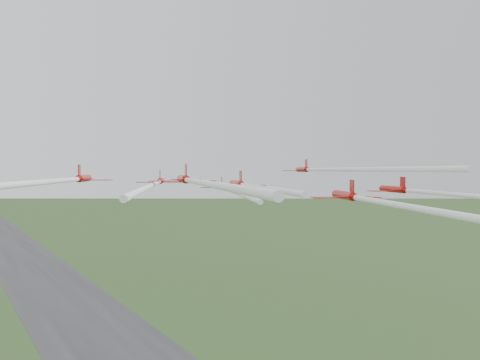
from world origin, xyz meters
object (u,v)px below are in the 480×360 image
jet_row2_right (328,169)px  jet_row4_left (194,181)px  jet_row3_right (443,193)px  jet_row2_left (156,183)px  jet_row3_mid (247,185)px  jet_row3_left (68,180)px  jet_lead (227,189)px  jet_row4_right (390,203)px

jet_row2_right → jet_row4_left: jet_row2_right is taller
jet_row3_right → jet_row2_left: bearing=168.3°
jet_row3_mid → jet_row3_right: jet_row3_mid is taller
jet_row3_mid → jet_row3_left: bearing=-170.3°
jet_row2_left → jet_row4_left: 20.44m
jet_lead → jet_row3_right: jet_row3_right is taller
jet_lead → jet_row4_left: 39.95m
jet_row2_right → jet_row4_right: 27.99m
jet_row2_right → jet_row4_left: 32.63m
jet_row3_mid → jet_row4_left: (-15.06, -14.35, 1.04)m
jet_row4_left → jet_row4_right: (17.90, -11.60, -2.39)m
jet_row2_left → jet_row3_left: 12.84m
jet_row3_left → jet_row4_left: size_ratio=0.94×
jet_row2_left → jet_row3_right: bearing=-9.6°
jet_lead → jet_row3_left: 34.86m
jet_row3_left → jet_row3_mid: 25.09m
jet_row2_left → jet_row4_right: size_ratio=0.95×
jet_row3_right → jet_row3_mid: bearing=164.9°
jet_row4_left → jet_row2_left: bearing=99.3°
jet_row3_left → jet_row4_left: 21.04m
jet_row2_right → jet_row3_right: jet_row2_right is taller
jet_row3_mid → jet_row3_right: (22.47, -16.58, -1.05)m
jet_lead → jet_row2_left: (-18.83, -13.12, 1.54)m
jet_lead → jet_row2_left: jet_row2_left is taller
jet_row2_right → jet_row2_left: bearing=-170.5°
jet_row2_right → jet_row4_right: size_ratio=0.96×
jet_row3_right → jet_row4_right: jet_row3_right is taller
jet_row3_left → jet_row4_left: jet_row3_left is taller
jet_row3_left → jet_row3_right: size_ratio=0.79×
jet_row3_mid → jet_row4_left: bearing=-116.7°
jet_lead → jet_row3_mid: bearing=-87.0°
jet_row3_left → jet_row3_right: 51.64m
jet_row2_right → jet_row3_right: 17.94m
jet_row2_right → jet_row4_left: size_ratio=1.21×
jet_row3_mid → jet_row2_left: bearing=173.7°
jet_row2_left → jet_row3_left: jet_row3_left is taller
jet_row3_left → jet_row4_right: (27.53, -30.30, -2.32)m
jet_row2_right → jet_row3_right: size_ratio=1.02×
jet_lead → jet_row3_right: 38.81m
jet_lead → jet_row4_left: jet_row4_left is taller
jet_row4_right → jet_row3_mid: bearing=121.4°
jet_row2_left → jet_row3_right: 41.10m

